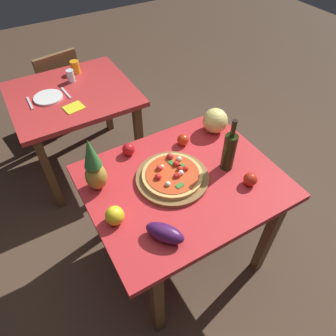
% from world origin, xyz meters
% --- Properties ---
extents(ground_plane, '(10.00, 10.00, 0.00)m').
position_xyz_m(ground_plane, '(0.00, 0.00, 0.00)').
color(ground_plane, '#4C3828').
extents(display_table, '(1.11, 0.91, 0.78)m').
position_xyz_m(display_table, '(0.00, 0.00, 0.68)').
color(display_table, brown).
rests_on(display_table, ground_plane).
extents(background_table, '(0.96, 0.87, 0.78)m').
position_xyz_m(background_table, '(-0.27, 1.24, 0.66)').
color(background_table, brown).
rests_on(background_table, ground_plane).
extents(dining_chair, '(0.46, 0.46, 0.85)m').
position_xyz_m(dining_chair, '(-0.26, 1.90, 0.48)').
color(dining_chair, brown).
rests_on(dining_chair, ground_plane).
extents(pizza_board, '(0.42, 0.42, 0.02)m').
position_xyz_m(pizza_board, '(-0.05, 0.03, 0.79)').
color(pizza_board, brown).
rests_on(pizza_board, display_table).
extents(pizza, '(0.35, 0.35, 0.06)m').
position_xyz_m(pizza, '(-0.05, 0.04, 0.82)').
color(pizza, '#E7B15F').
rests_on(pizza, pizza_board).
extents(wine_bottle, '(0.08, 0.08, 0.35)m').
position_xyz_m(wine_bottle, '(0.28, -0.04, 0.91)').
color(wine_bottle, black).
rests_on(wine_bottle, display_table).
extents(pineapple_left, '(0.12, 0.12, 0.35)m').
position_xyz_m(pineapple_left, '(-0.44, 0.20, 0.93)').
color(pineapple_left, '#AE8A32').
rests_on(pineapple_left, display_table).
extents(melon, '(0.17, 0.17, 0.17)m').
position_xyz_m(melon, '(0.42, 0.28, 0.86)').
color(melon, '#E8D874').
rests_on(melon, display_table).
extents(bell_pepper, '(0.10, 0.10, 0.11)m').
position_xyz_m(bell_pepper, '(-0.45, -0.07, 0.83)').
color(bell_pepper, yellow).
rests_on(bell_pepper, display_table).
extents(eggplant, '(0.19, 0.21, 0.09)m').
position_xyz_m(eggplant, '(-0.28, -0.28, 0.82)').
color(eggplant, '#43184B').
rests_on(eggplant, display_table).
extents(tomato_near_board, '(0.08, 0.08, 0.08)m').
position_xyz_m(tomato_near_board, '(0.31, -0.22, 0.82)').
color(tomato_near_board, red).
rests_on(tomato_near_board, display_table).
extents(tomato_beside_pepper, '(0.08, 0.08, 0.08)m').
position_xyz_m(tomato_beside_pepper, '(-0.18, 0.36, 0.82)').
color(tomato_beside_pepper, red).
rests_on(tomato_beside_pepper, display_table).
extents(tomato_at_corner, '(0.07, 0.07, 0.07)m').
position_xyz_m(tomato_at_corner, '(0.16, 0.27, 0.81)').
color(tomato_at_corner, red).
rests_on(tomato_at_corner, display_table).
extents(drinking_glass_juice, '(0.07, 0.07, 0.10)m').
position_xyz_m(drinking_glass_juice, '(-0.14, 1.52, 0.83)').
color(drinking_glass_juice, orange).
rests_on(drinking_glass_juice, background_table).
extents(drinking_glass_water, '(0.06, 0.06, 0.10)m').
position_xyz_m(drinking_glass_water, '(-0.22, 1.39, 0.83)').
color(drinking_glass_water, silver).
rests_on(drinking_glass_water, background_table).
extents(dinner_plate, '(0.22, 0.22, 0.02)m').
position_xyz_m(dinner_plate, '(-0.45, 1.24, 0.78)').
color(dinner_plate, white).
rests_on(dinner_plate, background_table).
extents(fork_utensil, '(0.02, 0.18, 0.01)m').
position_xyz_m(fork_utensil, '(-0.59, 1.24, 0.78)').
color(fork_utensil, silver).
rests_on(fork_utensil, background_table).
extents(knife_utensil, '(0.03, 0.18, 0.01)m').
position_xyz_m(knife_utensil, '(-0.31, 1.24, 0.78)').
color(knife_utensil, silver).
rests_on(knife_utensil, background_table).
extents(napkin_folded, '(0.16, 0.14, 0.01)m').
position_xyz_m(napkin_folded, '(-0.32, 1.02, 0.78)').
color(napkin_folded, yellow).
rests_on(napkin_folded, background_table).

